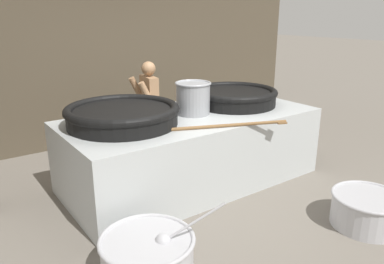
{
  "coord_description": "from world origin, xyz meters",
  "views": [
    {
      "loc": [
        -2.86,
        -3.98,
        2.29
      ],
      "look_at": [
        0.0,
        0.0,
        0.73
      ],
      "focal_mm": 35.0,
      "sensor_mm": 36.0,
      "label": 1
    }
  ],
  "objects_px": {
    "cook": "(149,107)",
    "prep_bowl_meat": "(367,209)",
    "giant_wok_far": "(234,96)",
    "giant_wok_near": "(123,114)",
    "stock_pot": "(193,98)",
    "prep_bowl_vegetables": "(148,254)"
  },
  "relations": [
    {
      "from": "cook",
      "to": "prep_bowl_meat",
      "type": "bearing_deg",
      "value": 115.48
    },
    {
      "from": "giant_wok_far",
      "to": "cook",
      "type": "height_order",
      "value": "cook"
    },
    {
      "from": "giant_wok_near",
      "to": "cook",
      "type": "height_order",
      "value": "cook"
    },
    {
      "from": "stock_pot",
      "to": "prep_bowl_vegetables",
      "type": "xyz_separation_m",
      "value": [
        -1.54,
        -1.43,
        -0.99
      ]
    },
    {
      "from": "stock_pot",
      "to": "prep_bowl_vegetables",
      "type": "bearing_deg",
      "value": -137.14
    },
    {
      "from": "stock_pot",
      "to": "prep_bowl_meat",
      "type": "distance_m",
      "value": 2.51
    },
    {
      "from": "cook",
      "to": "prep_bowl_meat",
      "type": "distance_m",
      "value": 3.43
    },
    {
      "from": "giant_wok_near",
      "to": "stock_pot",
      "type": "xyz_separation_m",
      "value": [
        1.01,
        -0.08,
        0.09
      ]
    },
    {
      "from": "prep_bowl_meat",
      "to": "stock_pot",
      "type": "bearing_deg",
      "value": 111.85
    },
    {
      "from": "prep_bowl_vegetables",
      "to": "stock_pot",
      "type": "bearing_deg",
      "value": 42.86
    },
    {
      "from": "giant_wok_far",
      "to": "cook",
      "type": "distance_m",
      "value": 1.37
    },
    {
      "from": "stock_pot",
      "to": "cook",
      "type": "bearing_deg",
      "value": 93.77
    },
    {
      "from": "cook",
      "to": "giant_wok_far",
      "type": "bearing_deg",
      "value": 140.78
    },
    {
      "from": "giant_wok_near",
      "to": "cook",
      "type": "bearing_deg",
      "value": 47.27
    },
    {
      "from": "giant_wok_far",
      "to": "stock_pot",
      "type": "distance_m",
      "value": 0.83
    },
    {
      "from": "stock_pot",
      "to": "giant_wok_far",
      "type": "bearing_deg",
      "value": 5.72
    },
    {
      "from": "giant_wok_far",
      "to": "cook",
      "type": "xyz_separation_m",
      "value": [
        -0.89,
        1.01,
        -0.25
      ]
    },
    {
      "from": "prep_bowl_vegetables",
      "to": "giant_wok_far",
      "type": "bearing_deg",
      "value": 32.65
    },
    {
      "from": "stock_pot",
      "to": "prep_bowl_vegetables",
      "type": "height_order",
      "value": "stock_pot"
    },
    {
      "from": "prep_bowl_vegetables",
      "to": "prep_bowl_meat",
      "type": "xyz_separation_m",
      "value": [
        2.4,
        -0.71,
        -0.0
      ]
    },
    {
      "from": "giant_wok_near",
      "to": "stock_pot",
      "type": "distance_m",
      "value": 1.02
    },
    {
      "from": "giant_wok_near",
      "to": "giant_wok_far",
      "type": "relative_size",
      "value": 1.09
    }
  ]
}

